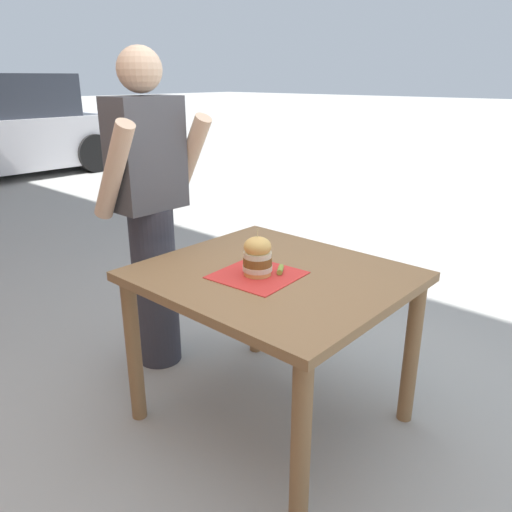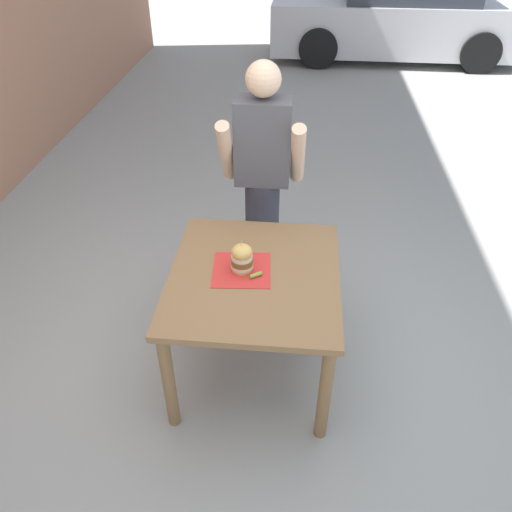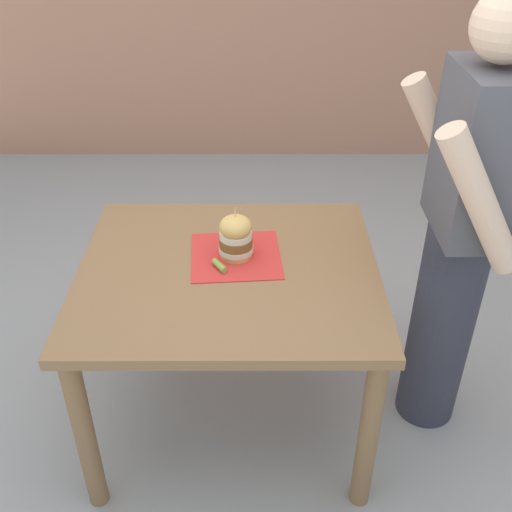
% 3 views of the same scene
% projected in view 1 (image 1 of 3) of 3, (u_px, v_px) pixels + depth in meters
% --- Properties ---
extents(ground_plane, '(80.00, 80.00, 0.00)m').
position_uv_depth(ground_plane, '(271.00, 417.00, 2.41)').
color(ground_plane, '#9E9E99').
extents(patio_table, '(0.96, 1.08, 0.75)m').
position_uv_depth(patio_table, '(273.00, 296.00, 2.19)').
color(patio_table, olive).
rests_on(patio_table, ground).
extents(serving_paper, '(0.35, 0.35, 0.00)m').
position_uv_depth(serving_paper, '(257.00, 275.00, 2.12)').
color(serving_paper, red).
rests_on(serving_paper, patio_table).
extents(sandwich, '(0.13, 0.13, 0.20)m').
position_uv_depth(sandwich, '(258.00, 256.00, 2.09)').
color(sandwich, '#E5B25B').
rests_on(sandwich, serving_paper).
extents(pickle_spear, '(0.07, 0.06, 0.02)m').
position_uv_depth(pickle_spear, '(280.00, 270.00, 2.14)').
color(pickle_spear, '#8EA83D').
rests_on(pickle_spear, serving_paper).
extents(diner_across_table, '(0.55, 0.35, 1.69)m').
position_uv_depth(diner_across_table, '(150.00, 211.00, 2.61)').
color(diner_across_table, '#33333D').
rests_on(diner_across_table, ground).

